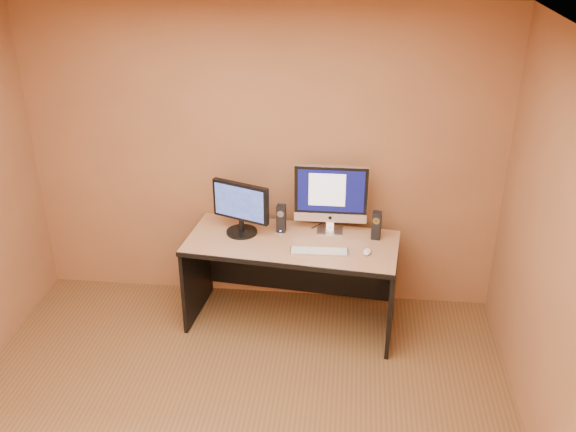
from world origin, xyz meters
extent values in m
plane|color=white|center=(0.00, 0.00, 2.60)|extent=(4.00, 4.00, 0.00)
cube|color=silver|center=(0.52, 1.39, 0.79)|extent=(0.46, 0.14, 0.02)
ellipsoid|color=white|center=(0.90, 1.40, 0.80)|extent=(0.08, 0.12, 0.04)
cylinder|color=black|center=(0.64, 1.81, 0.79)|extent=(0.10, 0.22, 0.01)
cylinder|color=black|center=(0.49, 1.86, 0.79)|extent=(0.12, 0.16, 0.01)
camera|label=1|loc=(0.74, -2.98, 3.23)|focal=40.00mm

